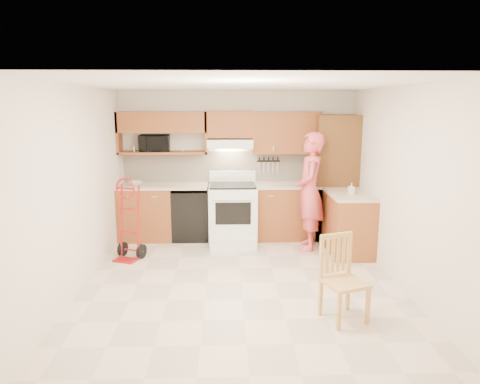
{
  "coord_description": "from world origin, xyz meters",
  "views": [
    {
      "loc": [
        -0.18,
        -5.32,
        2.28
      ],
      "look_at": [
        0.0,
        0.5,
        1.1
      ],
      "focal_mm": 32.66,
      "sensor_mm": 36.0,
      "label": 1
    }
  ],
  "objects_px": {
    "hand_truck": "(127,223)",
    "dining_chair": "(345,280)",
    "person": "(310,192)",
    "range": "(233,209)",
    "microwave": "(155,143)"
  },
  "relations": [
    {
      "from": "hand_truck",
      "to": "dining_chair",
      "type": "bearing_deg",
      "value": -15.09
    },
    {
      "from": "person",
      "to": "hand_truck",
      "type": "distance_m",
      "value": 2.83
    },
    {
      "from": "person",
      "to": "range",
      "type": "bearing_deg",
      "value": -96.76
    },
    {
      "from": "person",
      "to": "hand_truck",
      "type": "relative_size",
      "value": 1.67
    },
    {
      "from": "range",
      "to": "person",
      "type": "bearing_deg",
      "value": -15.47
    },
    {
      "from": "hand_truck",
      "to": "person",
      "type": "bearing_deg",
      "value": 29.34
    },
    {
      "from": "range",
      "to": "hand_truck",
      "type": "bearing_deg",
      "value": -154.38
    },
    {
      "from": "person",
      "to": "dining_chair",
      "type": "height_order",
      "value": "person"
    },
    {
      "from": "person",
      "to": "microwave",
      "type": "bearing_deg",
      "value": -97.59
    },
    {
      "from": "person",
      "to": "dining_chair",
      "type": "distance_m",
      "value": 2.42
    },
    {
      "from": "dining_chair",
      "to": "microwave",
      "type": "bearing_deg",
      "value": 108.68
    },
    {
      "from": "range",
      "to": "person",
      "type": "xyz_separation_m",
      "value": [
        1.2,
        -0.33,
        0.35
      ]
    },
    {
      "from": "person",
      "to": "hand_truck",
      "type": "xyz_separation_m",
      "value": [
        -2.77,
        -0.42,
        -0.37
      ]
    },
    {
      "from": "microwave",
      "to": "hand_truck",
      "type": "height_order",
      "value": "microwave"
    },
    {
      "from": "range",
      "to": "dining_chair",
      "type": "bearing_deg",
      "value": -67.16
    }
  ]
}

